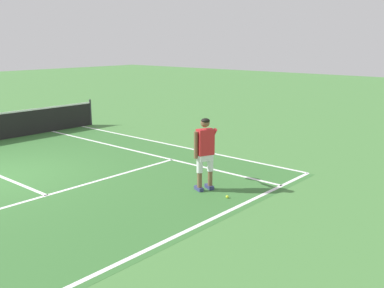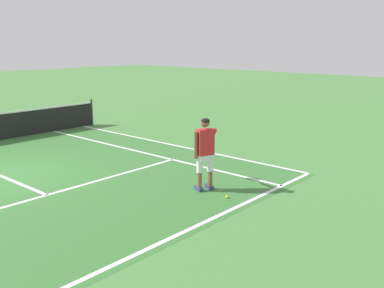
{
  "view_description": "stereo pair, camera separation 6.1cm",
  "coord_description": "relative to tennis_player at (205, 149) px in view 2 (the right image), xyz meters",
  "views": [
    {
      "loc": [
        -4.96,
        -10.95,
        3.4
      ],
      "look_at": [
        2.65,
        -4.34,
        1.05
      ],
      "focal_mm": 41.17,
      "sensor_mm": 36.0,
      "label": 1
    },
    {
      "loc": [
        -4.92,
        -11.0,
        3.4
      ],
      "look_at": [
        2.65,
        -4.34,
        1.05
      ],
      "focal_mm": 41.17,
      "sensor_mm": 36.0,
      "label": 2
    }
  ],
  "objects": [
    {
      "name": "ground_plane",
      "position": [
        -2.67,
        4.71,
        -0.99
      ],
      "size": [
        80.0,
        80.0,
        0.0
      ],
      "primitive_type": "plane",
      "color": "#477F3D"
    },
    {
      "name": "court_inner_surface",
      "position": [
        -2.67,
        3.8,
        -0.99
      ],
      "size": [
        10.98,
        10.48,
        0.0
      ],
      "primitive_type": "cube",
      "color": "#387033",
      "rests_on": "ground"
    },
    {
      "name": "line_baseline",
      "position": [
        -2.67,
        -1.23,
        -0.99
      ],
      "size": [
        10.98,
        0.1,
        0.01
      ],
      "primitive_type": "cube",
      "color": "white",
      "rests_on": "ground"
    },
    {
      "name": "line_service",
      "position": [
        -2.67,
        2.44,
        -0.99
      ],
      "size": [
        8.23,
        0.1,
        0.01
      ],
      "primitive_type": "cube",
      "color": "white",
      "rests_on": "ground"
    },
    {
      "name": "line_singles_right",
      "position": [
        1.45,
        3.8,
        -0.99
      ],
      "size": [
        0.1,
        10.08,
        0.01
      ],
      "primitive_type": "cube",
      "color": "white",
      "rests_on": "ground"
    },
    {
      "name": "line_doubles_right",
      "position": [
        2.82,
        3.8,
        -0.99
      ],
      "size": [
        0.1,
        10.08,
        0.01
      ],
      "primitive_type": "cube",
      "color": "white",
      "rests_on": "ground"
    },
    {
      "name": "tennis_player",
      "position": [
        0.0,
        0.0,
        0.0
      ],
      "size": [
        0.95,
        0.99,
        1.71
      ],
      "color": "navy",
      "rests_on": "ground"
    },
    {
      "name": "tennis_ball_near_feet",
      "position": [
        -0.12,
        -0.75,
        -0.96
      ],
      "size": [
        0.07,
        0.07,
        0.07
      ],
      "primitive_type": "sphere",
      "color": "#CCE02D",
      "rests_on": "ground"
    }
  ]
}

